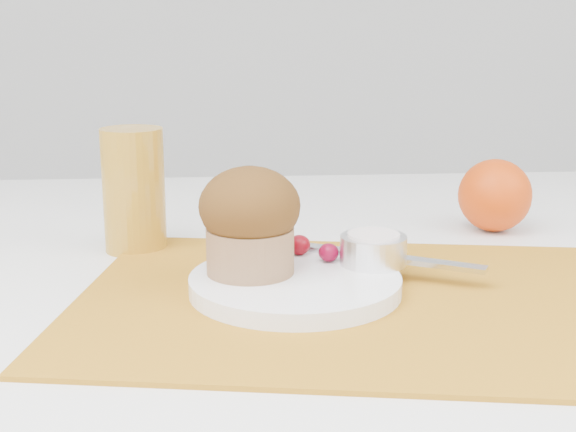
{
  "coord_description": "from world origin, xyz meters",
  "views": [
    {
      "loc": [
        -0.1,
        -0.71,
        0.98
      ],
      "look_at": [
        -0.04,
        0.01,
        0.8
      ],
      "focal_mm": 50.0,
      "sensor_mm": 36.0,
      "label": 1
    }
  ],
  "objects": [
    {
      "name": "placemat",
      "position": [
        0.01,
        -0.09,
        0.75
      ],
      "size": [
        0.51,
        0.41,
        0.0
      ],
      "primitive_type": "cube",
      "rotation": [
        0.0,
        0.0,
        -0.17
      ],
      "color": "#B67519",
      "rests_on": "table"
    },
    {
      "name": "plate",
      "position": [
        -0.04,
        -0.07,
        0.76
      ],
      "size": [
        0.23,
        0.23,
        0.01
      ],
      "primitive_type": "cylinder",
      "rotation": [
        0.0,
        0.0,
        -0.36
      ],
      "color": "white",
      "rests_on": "placemat"
    },
    {
      "name": "ramekin",
      "position": [
        0.03,
        -0.04,
        0.78
      ],
      "size": [
        0.06,
        0.06,
        0.03
      ],
      "primitive_type": "cylinder",
      "rotation": [
        0.0,
        0.0,
        0.0
      ],
      "color": "white",
      "rests_on": "plate"
    },
    {
      "name": "cream",
      "position": [
        0.03,
        -0.04,
        0.79
      ],
      "size": [
        0.06,
        0.06,
        0.01
      ],
      "primitive_type": "cylinder",
      "rotation": [
        0.0,
        0.0,
        -0.3
      ],
      "color": "white",
      "rests_on": "ramekin"
    },
    {
      "name": "raspberry_near",
      "position": [
        -0.03,
        -0.01,
        0.78
      ],
      "size": [
        0.02,
        0.02,
        0.02
      ],
      "primitive_type": "ellipsoid",
      "color": "#550209",
      "rests_on": "plate"
    },
    {
      "name": "raspberry_far",
      "position": [
        -0.01,
        -0.03,
        0.78
      ],
      "size": [
        0.02,
        0.02,
        0.02
      ],
      "primitive_type": "ellipsoid",
      "color": "#580218",
      "rests_on": "plate"
    },
    {
      "name": "butter_knife",
      "position": [
        0.04,
        -0.03,
        0.77
      ],
      "size": [
        0.16,
        0.1,
        0.0
      ],
      "primitive_type": "cube",
      "rotation": [
        0.0,
        0.0,
        -0.51
      ],
      "color": "silver",
      "rests_on": "plate"
    },
    {
      "name": "orange",
      "position": [
        0.19,
        0.13,
        0.79
      ],
      "size": [
        0.08,
        0.08,
        0.08
      ],
      "primitive_type": "sphere",
      "color": "#DD4407",
      "rests_on": "table"
    },
    {
      "name": "juice_glass",
      "position": [
        -0.19,
        0.08,
        0.81
      ],
      "size": [
        0.07,
        0.07,
        0.12
      ],
      "primitive_type": "cylinder",
      "rotation": [
        0.0,
        0.0,
        -0.15
      ],
      "color": "#BB8623",
      "rests_on": "table"
    },
    {
      "name": "muffin",
      "position": [
        -0.08,
        -0.06,
        0.81
      ],
      "size": [
        0.09,
        0.09,
        0.09
      ],
      "color": "#9C714B",
      "rests_on": "plate"
    }
  ]
}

